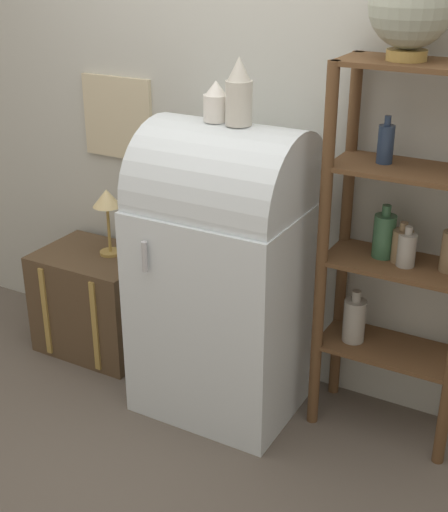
% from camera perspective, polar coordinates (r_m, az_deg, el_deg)
% --- Properties ---
extents(ground_plane, '(12.00, 12.00, 0.00)m').
position_cam_1_polar(ground_plane, '(3.43, -1.58, -12.84)').
color(ground_plane, '#60564C').
extents(wall_back, '(7.00, 0.09, 2.70)m').
position_cam_1_polar(wall_back, '(3.33, 3.23, 11.74)').
color(wall_back, '#B7B7AD').
rests_on(wall_back, ground_plane).
extents(refrigerator, '(0.71, 0.70, 1.36)m').
position_cam_1_polar(refrigerator, '(3.23, 0.22, -0.79)').
color(refrigerator, silver).
rests_on(refrigerator, ground_plane).
extents(suitcase_trunk, '(0.59, 0.46, 0.55)m').
position_cam_1_polar(suitcase_trunk, '(3.89, -10.07, -3.57)').
color(suitcase_trunk, brown).
rests_on(suitcase_trunk, ground_plane).
extents(shelf_unit, '(0.63, 0.32, 1.64)m').
position_cam_1_polar(shelf_unit, '(3.03, 13.84, 0.86)').
color(shelf_unit, brown).
rests_on(shelf_unit, ground_plane).
extents(globe, '(0.31, 0.31, 0.35)m').
position_cam_1_polar(globe, '(2.82, 14.77, 18.76)').
color(globe, '#AD8942').
rests_on(globe, shelf_unit).
extents(vase_left, '(0.11, 0.11, 0.17)m').
position_cam_1_polar(vase_left, '(3.02, -0.65, 12.20)').
color(vase_left, white).
rests_on(vase_left, refrigerator).
extents(vase_center, '(0.11, 0.11, 0.27)m').
position_cam_1_polar(vase_center, '(2.94, 1.20, 12.87)').
color(vase_center, beige).
rests_on(vase_center, refrigerator).
extents(desk_lamp, '(0.15, 0.15, 0.35)m').
position_cam_1_polar(desk_lamp, '(3.66, -9.34, 4.14)').
color(desk_lamp, '#AD8942').
rests_on(desk_lamp, suitcase_trunk).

